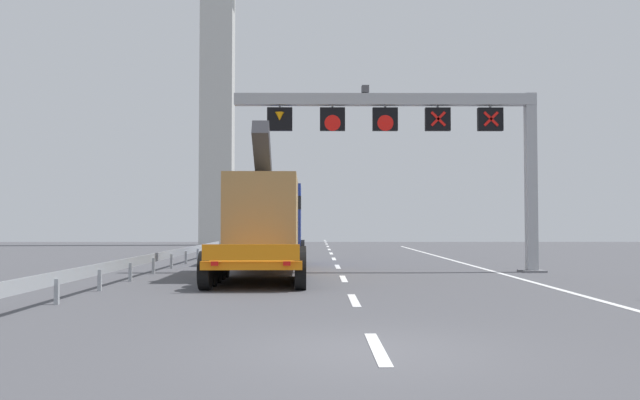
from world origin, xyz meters
The scene contains 7 objects.
ground centered at (0.00, 0.00, 0.00)m, with size 112.00×112.00×0.00m, color #4C4C51.
lane_markings centered at (0.19, 27.80, 0.01)m, with size 0.20×70.20×0.01m.
edge_line_right centered at (6.20, 12.00, 0.01)m, with size 0.20×63.00×0.01m, color silver.
overhead_lane_gantry centered at (3.36, 15.50, 5.66)m, with size 12.01×0.90×7.26m.
heavy_haul_truck_orange centered at (-2.66, 16.19, 1.99)m, with size 3.21×14.10×5.30m.
guardrail_left centered at (-6.84, 14.54, 0.56)m, with size 0.13×33.08×0.76m.
bridge_pylon_distant centered at (-9.36, 46.61, 21.37)m, with size 9.00×2.00×41.95m.
Camera 1 is at (-0.73, -9.75, 1.90)m, focal length 36.59 mm.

